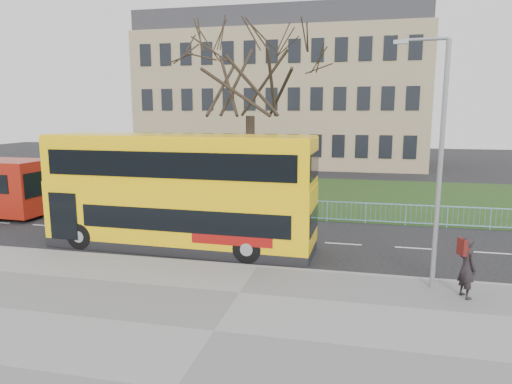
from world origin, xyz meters
TOP-DOWN VIEW (x-y plane):
  - ground at (0.00, 0.00)m, footprint 120.00×120.00m
  - pavement at (0.00, -6.75)m, footprint 80.00×10.50m
  - kerb at (0.00, -1.55)m, footprint 80.00×0.20m
  - grass_verge at (0.00, 14.30)m, footprint 80.00×15.40m
  - guard_railing at (0.00, 6.60)m, footprint 40.00×0.12m
  - bare_tree at (-3.00, 10.00)m, footprint 9.07×9.07m
  - civic_building at (-5.00, 35.00)m, footprint 30.00×15.00m
  - yellow_bus at (-3.79, 0.39)m, footprint 11.43×3.05m
  - pedestrian at (6.87, -2.95)m, footprint 0.70×0.83m
  - street_lamp at (5.90, -2.34)m, footprint 1.66×0.26m

SIDE VIEW (x-z plane):
  - ground at x=0.00m, z-range 0.00..0.00m
  - grass_verge at x=0.00m, z-range 0.00..0.08m
  - pavement at x=0.00m, z-range 0.00..0.12m
  - kerb at x=0.00m, z-range 0.00..0.14m
  - guard_railing at x=0.00m, z-range 0.00..1.10m
  - pedestrian at x=6.87m, z-range 0.12..2.04m
  - yellow_bus at x=-3.79m, z-range 0.17..4.93m
  - street_lamp at x=5.90m, z-range 0.50..8.33m
  - bare_tree at x=-3.00m, z-range 0.08..13.04m
  - civic_building at x=-5.00m, z-range 0.00..14.00m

